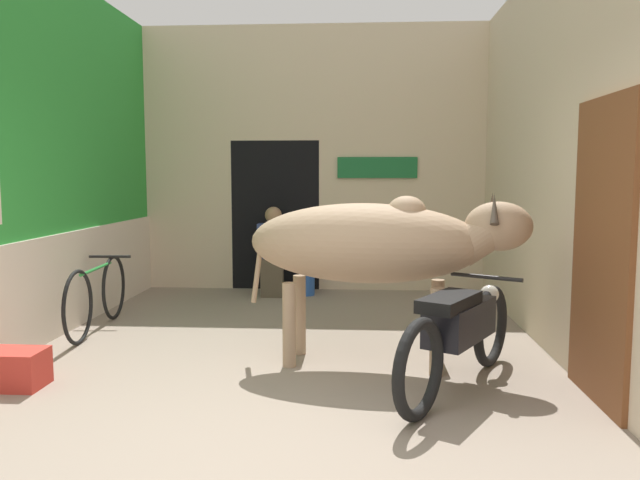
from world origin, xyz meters
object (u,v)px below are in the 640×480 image
(plastic_stool, at_px, (307,279))
(crate, at_px, (14,369))
(bicycle, at_px, (97,295))
(shopkeeper_seated, at_px, (273,249))
(motorcycle_near, at_px, (460,330))
(cow, at_px, (377,244))

(plastic_stool, distance_m, crate, 4.14)
(bicycle, xyz_separation_m, plastic_stool, (1.95, 1.99, -0.15))
(crate, bearing_deg, shopkeeper_seated, 68.53)
(motorcycle_near, relative_size, shopkeeper_seated, 1.56)
(cow, height_order, motorcycle_near, cow)
(cow, xyz_separation_m, bicycle, (-2.78, 0.97, -0.65))
(bicycle, relative_size, plastic_stool, 4.46)
(bicycle, xyz_separation_m, crate, (0.09, -1.70, -0.22))
(plastic_stool, bearing_deg, motorcycle_near, -68.15)
(bicycle, bearing_deg, cow, -19.24)
(cow, xyz_separation_m, shopkeeper_seated, (-1.26, 2.92, -0.40))
(cow, bearing_deg, shopkeeper_seated, 113.42)
(motorcycle_near, relative_size, plastic_stool, 4.67)
(cow, height_order, crate, cow)
(shopkeeper_seated, bearing_deg, plastic_stool, 6.04)
(cow, distance_m, crate, 2.93)
(motorcycle_near, height_order, bicycle, motorcycle_near)
(motorcycle_near, height_order, shopkeeper_seated, shopkeeper_seated)
(shopkeeper_seated, height_order, plastic_stool, shopkeeper_seated)
(plastic_stool, bearing_deg, bicycle, -134.40)
(motorcycle_near, xyz_separation_m, bicycle, (-3.37, 1.54, -0.09))
(bicycle, distance_m, crate, 1.72)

